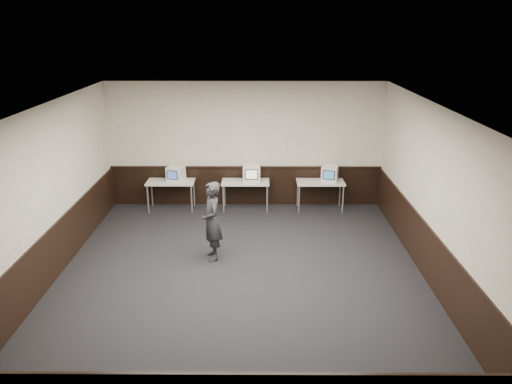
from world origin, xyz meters
TOP-DOWN VIEW (x-y plane):
  - floor at (0.00, 0.00)m, footprint 8.00×8.00m
  - ceiling at (0.00, 0.00)m, footprint 8.00×8.00m
  - back_wall at (0.00, 4.00)m, footprint 7.00×0.00m
  - front_wall at (0.00, -4.00)m, footprint 7.00×0.00m
  - left_wall at (-3.50, 0.00)m, footprint 0.00×8.00m
  - right_wall at (3.50, 0.00)m, footprint 0.00×8.00m
  - wainscot_back at (0.00, 3.98)m, footprint 6.98×0.04m
  - wainscot_left at (-3.48, 0.00)m, footprint 0.04×7.98m
  - wainscot_right at (3.48, 0.00)m, footprint 0.04×7.98m
  - wainscot_rail at (0.00, 3.96)m, footprint 6.98×0.06m
  - desk_left at (-1.90, 3.60)m, footprint 1.20×0.60m
  - desk_center at (0.00, 3.60)m, footprint 1.20×0.60m
  - desk_right at (1.90, 3.60)m, footprint 1.20×0.60m
  - emac_left at (-1.76, 3.63)m, footprint 0.48×0.49m
  - emac_center at (0.16, 3.63)m, footprint 0.44×0.47m
  - emac_right at (2.13, 3.64)m, footprint 0.49×0.50m
  - person at (-0.60, 0.79)m, footprint 0.54×0.68m

SIDE VIEW (x-z plane):
  - floor at x=0.00m, z-range 0.00..0.00m
  - wainscot_back at x=0.00m, z-range 0.00..1.00m
  - wainscot_left at x=-3.48m, z-range 0.00..1.00m
  - wainscot_right at x=3.48m, z-range 0.00..1.00m
  - desk_left at x=-1.90m, z-range 0.30..1.05m
  - desk_center at x=0.00m, z-range 0.30..1.05m
  - desk_right at x=1.90m, z-range 0.30..1.05m
  - person at x=-0.60m, z-range 0.00..1.62m
  - emac_left at x=-1.76m, z-range 0.75..1.13m
  - emac_right at x=2.13m, z-range 0.75..1.15m
  - emac_center at x=0.16m, z-range 0.75..1.18m
  - wainscot_rail at x=0.00m, z-range 1.00..1.04m
  - back_wall at x=0.00m, z-range -1.90..5.10m
  - front_wall at x=0.00m, z-range -1.90..5.10m
  - left_wall at x=-3.50m, z-range -2.40..5.60m
  - right_wall at x=3.50m, z-range -2.40..5.60m
  - ceiling at x=0.00m, z-range 3.20..3.20m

